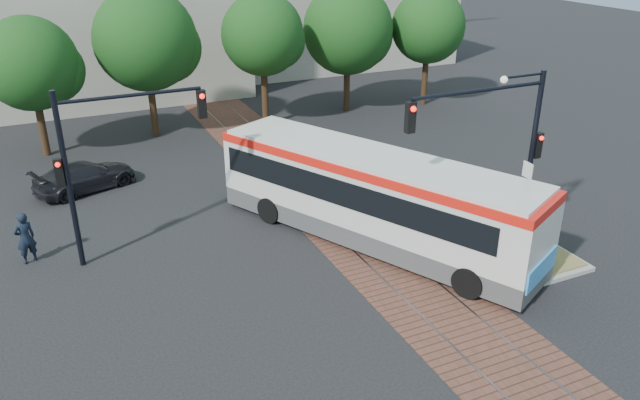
{
  "coord_description": "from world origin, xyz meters",
  "views": [
    {
      "loc": [
        -9.87,
        -15.98,
        10.72
      ],
      "look_at": [
        -1.47,
        2.24,
        1.6
      ],
      "focal_mm": 35.0,
      "sensor_mm": 36.0,
      "label": 1
    }
  ],
  "objects": [
    {
      "name": "ground",
      "position": [
        0.0,
        0.0,
        0.0
      ],
      "size": [
        120.0,
        120.0,
        0.0
      ],
      "primitive_type": "plane",
      "color": "black",
      "rests_on": "ground"
    },
    {
      "name": "trackbed",
      "position": [
        0.0,
        4.0,
        0.01
      ],
      "size": [
        3.6,
        40.0,
        0.02
      ],
      "color": "brown",
      "rests_on": "ground"
    },
    {
      "name": "tree_row",
      "position": [
        1.21,
        16.42,
        4.85
      ],
      "size": [
        26.4,
        5.6,
        7.67
      ],
      "color": "#382314",
      "rests_on": "ground"
    },
    {
      "name": "warehouses",
      "position": [
        -0.53,
        28.75,
        3.81
      ],
      "size": [
        40.0,
        13.0,
        8.0
      ],
      "color": "#ADA899",
      "rests_on": "ground"
    },
    {
      "name": "city_bus",
      "position": [
        0.19,
        1.47,
        1.84
      ],
      "size": [
        7.84,
        12.16,
        3.3
      ],
      "rotation": [
        0.0,
        0.0,
        0.46
      ],
      "color": "#454547",
      "rests_on": "ground"
    },
    {
      "name": "traffic_island",
      "position": [
        4.82,
        -0.9,
        0.33
      ],
      "size": [
        2.2,
        5.2,
        1.13
      ],
      "color": "gray",
      "rests_on": "ground"
    },
    {
      "name": "signal_pole_main",
      "position": [
        3.86,
        -0.81,
        4.16
      ],
      "size": [
        5.49,
        0.46,
        6.0
      ],
      "color": "black",
      "rests_on": "ground"
    },
    {
      "name": "signal_pole_left",
      "position": [
        -8.37,
        4.0,
        3.86
      ],
      "size": [
        4.99,
        0.34,
        6.0
      ],
      "color": "black",
      "rests_on": "ground"
    },
    {
      "name": "officer",
      "position": [
        -11.12,
        4.95,
        0.92
      ],
      "size": [
        0.78,
        0.65,
        1.84
      ],
      "primitive_type": "imported",
      "rotation": [
        0.0,
        0.0,
        3.51
      ],
      "color": "black",
      "rests_on": "ground"
    },
    {
      "name": "parked_car",
      "position": [
        -8.68,
        10.63,
        0.62
      ],
      "size": [
        4.62,
        3.09,
        1.24
      ],
      "primitive_type": "imported",
      "rotation": [
        0.0,
        0.0,
        1.92
      ],
      "color": "black",
      "rests_on": "ground"
    }
  ]
}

